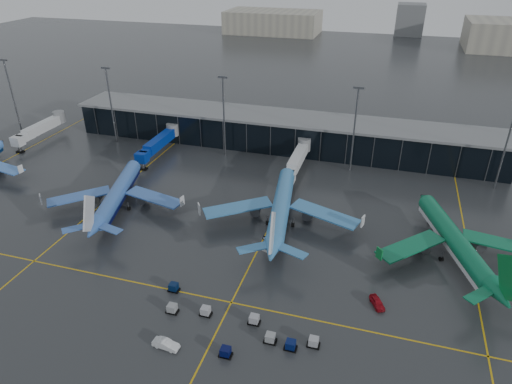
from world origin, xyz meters
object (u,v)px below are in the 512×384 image
(baggage_carts, at_px, (236,325))
(airliner_arkefly, at_px, (117,184))
(airliner_klm_near, at_px, (282,196))
(service_van_red, at_px, (377,302))
(airliner_aer_lingus, at_px, (456,229))
(service_van_white, at_px, (166,344))
(mobile_airstair, at_px, (270,246))

(baggage_carts, bearing_deg, airliner_arkefly, 143.27)
(airliner_klm_near, height_order, service_van_red, airliner_klm_near)
(airliner_aer_lingus, height_order, service_van_red, airliner_aer_lingus)
(airliner_klm_near, xyz_separation_m, service_van_red, (24.59, -24.00, -6.19))
(airliner_klm_near, distance_m, service_van_white, 46.00)
(airliner_klm_near, bearing_deg, service_van_red, -52.73)
(airliner_arkefly, height_order, mobile_airstair, airliner_arkefly)
(airliner_arkefly, distance_m, baggage_carts, 53.83)
(airliner_aer_lingus, relative_size, mobile_airstair, 11.48)
(airliner_aer_lingus, bearing_deg, mobile_airstair, 174.09)
(service_van_red, bearing_deg, baggage_carts, -178.55)
(service_van_white, bearing_deg, service_van_red, -53.92)
(baggage_carts, bearing_deg, airliner_aer_lingus, 41.97)
(airliner_arkefly, height_order, baggage_carts, airliner_arkefly)
(mobile_airstair, bearing_deg, airliner_klm_near, 110.72)
(airliner_arkefly, distance_m, service_van_white, 51.94)
(mobile_airstair, xyz_separation_m, service_van_red, (24.18, -11.82, -0.03))
(mobile_airstair, distance_m, service_van_white, 33.82)
(service_van_white, bearing_deg, baggage_carts, -47.87)
(airliner_aer_lingus, relative_size, service_van_red, 9.86)
(airliner_klm_near, bearing_deg, airliner_arkefly, 178.44)
(mobile_airstair, distance_m, service_van_red, 26.91)
(mobile_airstair, bearing_deg, airliner_aer_lingus, 32.31)
(airliner_aer_lingus, distance_m, service_van_white, 63.79)
(airliner_arkefly, bearing_deg, baggage_carts, -51.87)
(airliner_arkefly, bearing_deg, mobile_airstair, -24.72)
(airliner_arkefly, distance_m, airliner_klm_near, 42.20)
(baggage_carts, height_order, service_van_white, baggage_carts)
(service_van_red, relative_size, service_van_white, 0.93)
(airliner_aer_lingus, height_order, service_van_white, airliner_aer_lingus)
(airliner_aer_lingus, height_order, mobile_airstair, airliner_aer_lingus)
(airliner_arkefly, xyz_separation_m, mobile_airstair, (42.31, -7.14, -5.64))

